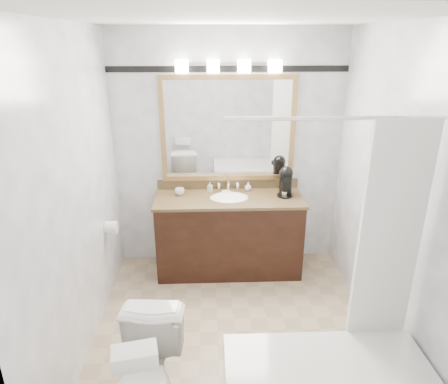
{
  "coord_description": "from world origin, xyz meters",
  "views": [
    {
      "loc": [
        -0.21,
        -2.8,
        2.37
      ],
      "look_at": [
        -0.08,
        0.35,
        1.16
      ],
      "focal_mm": 32.0,
      "sensor_mm": 36.0,
      "label": 1
    }
  ],
  "objects": [
    {
      "name": "room",
      "position": [
        0.0,
        0.0,
        1.25
      ],
      "size": [
        2.42,
        2.62,
        2.52
      ],
      "color": "tan",
      "rests_on": "ground"
    },
    {
      "name": "soap_bottle_a",
      "position": [
        -0.2,
        1.2,
        0.9
      ],
      "size": [
        0.06,
        0.06,
        0.1
      ],
      "primitive_type": "imported",
      "rotation": [
        0.0,
        0.0,
        -0.36
      ],
      "color": "white",
      "rests_on": "vanity"
    },
    {
      "name": "tp_roll",
      "position": [
        -1.14,
        0.66,
        0.7
      ],
      "size": [
        0.11,
        0.12,
        0.12
      ],
      "primitive_type": "cylinder",
      "rotation": [
        0.0,
        1.57,
        0.0
      ],
      "color": "white",
      "rests_on": "room"
    },
    {
      "name": "cup_left",
      "position": [
        -0.51,
        1.11,
        0.89
      ],
      "size": [
        0.12,
        0.12,
        0.07
      ],
      "primitive_type": "imported",
      "rotation": [
        0.0,
        0.0,
        0.37
      ],
      "color": "white",
      "rests_on": "vanity"
    },
    {
      "name": "vanity_light_bar",
      "position": [
        0.0,
        1.23,
        2.13
      ],
      "size": [
        1.02,
        0.14,
        0.12
      ],
      "color": "silver",
      "rests_on": "room"
    },
    {
      "name": "soap_bar",
      "position": [
        -0.02,
        1.13,
        0.86
      ],
      "size": [
        0.1,
        0.07,
        0.03
      ],
      "primitive_type": "cube",
      "rotation": [
        0.0,
        0.0,
        0.27
      ],
      "color": "beige",
      "rests_on": "vanity"
    },
    {
      "name": "soap_bottle_b",
      "position": [
        0.21,
        1.21,
        0.9
      ],
      "size": [
        0.07,
        0.07,
        0.09
      ],
      "primitive_type": "imported",
      "rotation": [
        0.0,
        0.0,
        0.03
      ],
      "color": "white",
      "rests_on": "vanity"
    },
    {
      "name": "tissue_box",
      "position": [
        -0.61,
        -1.12,
        0.8
      ],
      "size": [
        0.26,
        0.18,
        0.1
      ],
      "primitive_type": "cube",
      "rotation": [
        0.0,
        0.0,
        0.2
      ],
      "color": "white",
      "rests_on": "toilet"
    },
    {
      "name": "coffee_maker",
      "position": [
        0.59,
        1.07,
        1.01
      ],
      "size": [
        0.16,
        0.2,
        0.31
      ],
      "rotation": [
        0.0,
        0.0,
        -0.3
      ],
      "color": "black",
      "rests_on": "vanity"
    },
    {
      "name": "mirror",
      "position": [
        0.0,
        1.28,
        1.5
      ],
      "size": [
        1.4,
        0.04,
        1.1
      ],
      "color": "#AC864E",
      "rests_on": "room"
    },
    {
      "name": "vanity",
      "position": [
        0.0,
        1.02,
        0.44
      ],
      "size": [
        1.53,
        0.58,
        0.97
      ],
      "color": "black",
      "rests_on": "ground"
    },
    {
      "name": "accent_stripe",
      "position": [
        0.0,
        1.29,
        2.1
      ],
      "size": [
        2.4,
        0.01,
        0.06
      ],
      "primitive_type": "cube",
      "color": "black",
      "rests_on": "room"
    }
  ]
}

